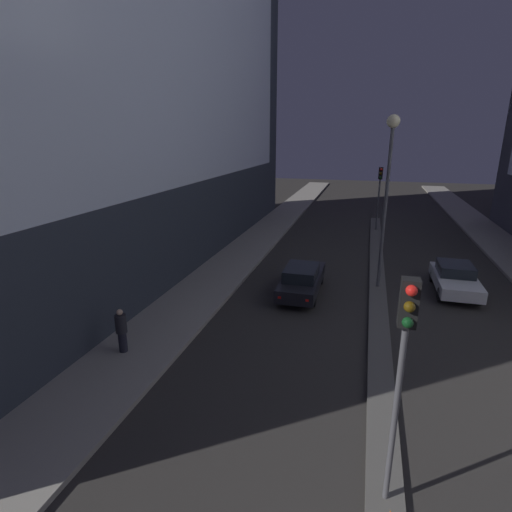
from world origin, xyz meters
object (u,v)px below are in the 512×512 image
at_px(street_lamp, 389,166).
at_px(pedestrian_on_left_sidewalk, 122,330).
at_px(traffic_light_near, 404,346).
at_px(car_left_lane, 302,279).
at_px(car_right_lane, 455,278).
at_px(traffic_light_mid, 380,185).

xyz_separation_m(street_lamp, pedestrian_on_left_sidewalk, (-8.59, -8.89, -4.98)).
bearing_deg(traffic_light_near, car_left_lane, 108.06).
bearing_deg(car_right_lane, car_left_lane, -162.89).
bearing_deg(car_right_lane, street_lamp, -171.23).
height_order(car_left_lane, car_right_lane, car_left_lane).
height_order(traffic_light_mid, car_right_lane, traffic_light_mid).
bearing_deg(car_right_lane, traffic_light_mid, 106.25).
bearing_deg(car_left_lane, car_right_lane, 17.11).
relative_size(traffic_light_mid, car_left_lane, 1.02).
bearing_deg(pedestrian_on_left_sidewalk, street_lamp, 46.00).
relative_size(traffic_light_near, street_lamp, 0.60).
height_order(street_lamp, car_right_lane, street_lamp).
relative_size(traffic_light_near, traffic_light_mid, 1.00).
bearing_deg(traffic_light_near, traffic_light_mid, 90.00).
bearing_deg(traffic_light_near, street_lamp, 90.00).
bearing_deg(traffic_light_mid, street_lamp, -90.00).
bearing_deg(pedestrian_on_left_sidewalk, traffic_light_mid, 68.36).
distance_m(car_right_lane, pedestrian_on_left_sidewalk, 15.38).
bearing_deg(street_lamp, car_left_lane, -155.23).
xyz_separation_m(traffic_light_mid, pedestrian_on_left_sidewalk, (-8.59, -21.64, -2.69)).
distance_m(traffic_light_mid, car_left_lane, 15.11).
height_order(traffic_light_mid, car_left_lane, traffic_light_mid).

